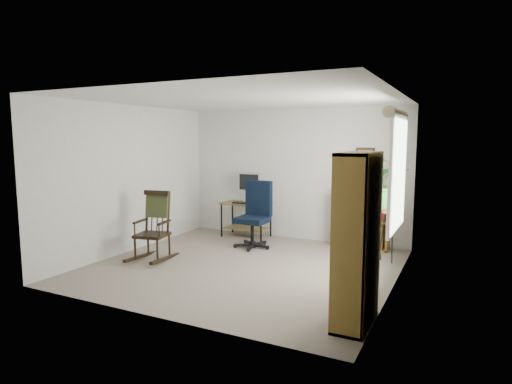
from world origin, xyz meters
The scene contains 18 objects.
floor centered at (0.00, 0.00, 0.00)m, with size 4.20×4.00×0.00m, color gray.
ceiling centered at (0.00, 0.00, 2.40)m, with size 4.20×4.00×0.00m, color silver.
wall_back centered at (0.00, 2.00, 1.20)m, with size 4.20×0.00×2.40m, color silver.
wall_front centered at (0.00, -2.00, 1.20)m, with size 4.20×0.00×2.40m, color silver.
wall_left centered at (-2.10, 0.00, 1.20)m, with size 0.00×4.00×2.40m, color silver.
wall_right centered at (2.10, 0.00, 1.20)m, with size 0.00×4.00×2.40m, color silver.
window centered at (2.06, 0.30, 1.40)m, with size 0.12×1.20×1.50m, color white, non-canonical shape.
desk centered at (-0.86, 1.70, 0.33)m, with size 0.91×0.50×0.65m, color olive, non-canonical shape.
monitor centered at (-0.86, 1.84, 0.93)m, with size 0.46×0.16×0.56m, color #B9BABE, non-canonical shape.
keyboard centered at (-0.86, 1.58, 0.66)m, with size 0.40×0.15×0.03m, color black.
office_chair centered at (-0.37, 1.01, 0.58)m, with size 0.63×0.63×1.16m, color black, non-canonical shape.
rocking_chair centered at (-1.41, -0.34, 0.54)m, with size 0.56×0.93×1.07m, color black, non-canonical shape.
low_bookshelf centered at (1.29, 1.82, 0.49)m, with size 0.92×0.31×0.97m, color olive, non-canonical shape.
tall_bookshelf centered at (1.92, -1.22, 0.86)m, with size 0.32×0.76×1.73m, color olive, non-canonical shape.
plant_stand centered at (1.80, 1.10, 0.45)m, with size 0.25×0.25×0.89m, color black, non-canonical shape.
spider_plant centered at (1.80, 1.10, 1.56)m, with size 1.69×1.88×1.46m, color #236423.
potted_plant_small centered at (1.57, 1.83, 1.02)m, with size 0.13×0.24×0.11m, color #236423.
framed_picture centered at (1.29, 1.97, 1.54)m, with size 0.32×0.04×0.32m, color black, non-canonical shape.
Camera 1 is at (2.86, -5.36, 1.86)m, focal length 30.00 mm.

